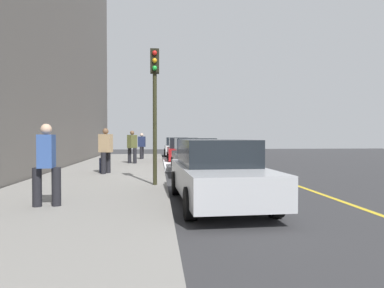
{
  "coord_description": "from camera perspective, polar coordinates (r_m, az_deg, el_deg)",
  "views": [
    {
      "loc": [
        14.25,
        -1.26,
        1.59
      ],
      "look_at": [
        -1.29,
        0.28,
        1.24
      ],
      "focal_mm": 32.02,
      "sensor_mm": 36.0,
      "label": 1
    }
  ],
  "objects": [
    {
      "name": "ground_plane",
      "position": [
        14.4,
        -0.59,
        -5.07
      ],
      "size": [
        56.0,
        56.0,
        0.0
      ],
      "primitive_type": "plane",
      "color": "#333335"
    },
    {
      "name": "sidewalk",
      "position": [
        14.48,
        -13.76,
        -4.77
      ],
      "size": [
        28.0,
        4.6,
        0.15
      ],
      "primitive_type": "cube",
      "color": "gray",
      "rests_on": "ground"
    },
    {
      "name": "lane_stripe_centre",
      "position": [
        15.02,
        11.7,
        -4.81
      ],
      "size": [
        28.0,
        0.14,
        0.01
      ],
      "primitive_type": "cube",
      "color": "gold",
      "rests_on": "ground"
    },
    {
      "name": "snow_bank_curb",
      "position": [
        18.93,
        -3.94,
        -3.21
      ],
      "size": [
        7.18,
        0.56,
        0.22
      ],
      "primitive_type": "cube",
      "color": "white",
      "rests_on": "ground"
    },
    {
      "name": "parked_car_white",
      "position": [
        26.39,
        -2.57,
        -0.53
      ],
      "size": [
        4.77,
        1.91,
        1.51
      ],
      "color": "black",
      "rests_on": "ground"
    },
    {
      "name": "parked_car_red",
      "position": [
        20.25,
        -1.51,
        -1.08
      ],
      "size": [
        4.21,
        1.92,
        1.51
      ],
      "color": "black",
      "rests_on": "ground"
    },
    {
      "name": "parked_car_charcoal",
      "position": [
        14.54,
        0.44,
        -2.01
      ],
      "size": [
        4.28,
        1.91,
        1.51
      ],
      "color": "black",
      "rests_on": "ground"
    },
    {
      "name": "parked_car_silver",
      "position": [
        8.11,
        4.2,
        -4.62
      ],
      "size": [
        4.71,
        2.03,
        1.51
      ],
      "color": "black",
      "rests_on": "ground"
    },
    {
      "name": "pedestrian_blue_coat",
      "position": [
        7.66,
        -23.07,
        -2.83
      ],
      "size": [
        0.49,
        0.56,
        1.7
      ],
      "color": "black",
      "rests_on": "sidewalk"
    },
    {
      "name": "pedestrian_tan_coat",
      "position": [
        13.69,
        -14.18,
        -0.87
      ],
      "size": [
        0.56,
        0.55,
        1.76
      ],
      "color": "black",
      "rests_on": "sidewalk"
    },
    {
      "name": "pedestrian_olive_coat",
      "position": [
        18.57,
        -9.94,
        -0.31
      ],
      "size": [
        0.55,
        0.53,
        1.75
      ],
      "color": "black",
      "rests_on": "sidewalk"
    },
    {
      "name": "pedestrian_navy_coat",
      "position": [
        22.1,
        -8.37,
        -0.19
      ],
      "size": [
        0.54,
        0.48,
        1.65
      ],
      "color": "black",
      "rests_on": "sidewalk"
    },
    {
      "name": "traffic_light_pole",
      "position": [
        10.28,
        -6.22,
        8.49
      ],
      "size": [
        0.35,
        0.26,
        4.01
      ],
      "color": "#2D2D19",
      "rests_on": "sidewalk"
    },
    {
      "name": "rolling_suitcase",
      "position": [
        14.11,
        -14.64,
        -3.42
      ],
      "size": [
        0.34,
        0.22,
        0.94
      ],
      "color": "#191E38",
      "rests_on": "sidewalk"
    }
  ]
}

